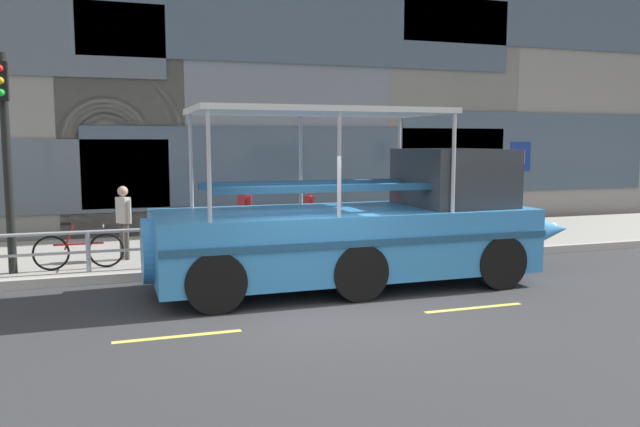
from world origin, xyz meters
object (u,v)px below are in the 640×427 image
parking_sign (519,174)px  pedestrian_near_stern (124,215)px  pedestrian_near_bow (458,207)px  pedestrian_mid_left (309,212)px  duck_tour_boat (370,227)px  pedestrian_mid_right (245,211)px  leaned_bicycle (79,251)px  traffic_light_pole (5,142)px

parking_sign → pedestrian_near_stern: 9.74m
pedestrian_near_bow → pedestrian_mid_left: bearing=176.9°
duck_tour_boat → pedestrian_near_stern: bearing=144.7°
duck_tour_boat → pedestrian_mid_left: size_ratio=5.90×
pedestrian_mid_right → pedestrian_near_stern: (-2.58, 0.38, -0.04)m
pedestrian_near_bow → pedestrian_near_stern: 8.10m
leaned_bicycle → pedestrian_mid_right: pedestrian_mid_right is taller
parking_sign → pedestrian_near_stern: parking_sign is taller
pedestrian_near_stern → pedestrian_mid_right: bearing=-8.5°
traffic_light_pole → pedestrian_near_stern: 2.78m
traffic_light_pole → leaned_bicycle: 2.49m
parking_sign → pedestrian_mid_left: parking_sign is taller
parking_sign → pedestrian_near_bow: bearing=171.1°
pedestrian_mid_left → pedestrian_mid_right: (-1.62, -0.32, 0.10)m
pedestrian_mid_left → pedestrian_mid_right: bearing=-168.7°
pedestrian_near_bow → pedestrian_near_stern: size_ratio=0.94×
parking_sign → pedestrian_near_bow: 1.82m
duck_tour_boat → leaned_bicycle: bearing=156.2°
parking_sign → duck_tour_boat: bearing=-153.4°
pedestrian_near_bow → pedestrian_mid_left: 3.90m
pedestrian_mid_left → pedestrian_near_stern: (-4.20, 0.06, 0.06)m
traffic_light_pole → pedestrian_near_stern: size_ratio=2.63×
duck_tour_boat → pedestrian_near_bow: duck_tour_boat is taller
pedestrian_near_bow → pedestrian_mid_left: size_ratio=1.01×
leaned_bicycle → pedestrian_mid_left: (5.10, 0.74, 0.53)m
traffic_light_pole → leaned_bicycle: (1.21, 0.09, -2.18)m
traffic_light_pole → parking_sign: traffic_light_pole is taller
traffic_light_pole → pedestrian_near_bow: 10.35m
parking_sign → leaned_bicycle: (-10.60, -0.27, -1.36)m
parking_sign → leaned_bicycle: 10.69m
traffic_light_pole → duck_tour_boat: bearing=-19.1°
parking_sign → leaned_bicycle: parking_sign is taller
duck_tour_boat → pedestrian_near_stern: (-4.44, 3.15, 0.04)m
leaned_bicycle → duck_tour_boat: (5.35, -2.36, 0.55)m
leaned_bicycle → parking_sign: bearing=1.5°
pedestrian_mid_left → pedestrian_near_stern: pedestrian_near_stern is taller
leaned_bicycle → pedestrian_near_bow: 9.03m
duck_tour_boat → pedestrian_mid_right: duck_tour_boat is taller
traffic_light_pole → pedestrian_mid_right: (4.70, 0.50, -1.55)m
pedestrian_near_bow → pedestrian_mid_right: size_ratio=0.91×
parking_sign → leaned_bicycle: bearing=-178.5°
traffic_light_pole → pedestrian_mid_left: (6.31, 0.82, -1.65)m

